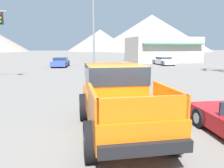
{
  "coord_description": "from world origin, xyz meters",
  "views": [
    {
      "loc": [
        -1.66,
        -5.61,
        2.52
      ],
      "look_at": [
        -0.09,
        1.31,
        1.31
      ],
      "focal_mm": 35.0,
      "sensor_mm": 36.0,
      "label": 1
    }
  ],
  "objects": [
    {
      "name": "ground_plane",
      "position": [
        0.0,
        0.0,
        0.0
      ],
      "size": [
        320.0,
        320.0,
        0.0
      ],
      "primitive_type": "plane",
      "color": "slate"
    },
    {
      "name": "storefront_building",
      "position": [
        15.11,
        29.49,
        2.06
      ],
      "size": [
        11.18,
        8.16,
        4.11
      ],
      "color": "#BCB2A3",
      "rests_on": "ground_plane"
    },
    {
      "name": "parked_car_blue",
      "position": [
        -1.9,
        23.42,
        0.61
      ],
      "size": [
        2.44,
        4.63,
        1.2
      ],
      "rotation": [
        0.0,
        0.0,
        3.0
      ],
      "color": "#334C9E",
      "rests_on": "ground_plane"
    },
    {
      "name": "parked_car_silver",
      "position": [
        12.42,
        23.18,
        0.59
      ],
      "size": [
        2.0,
        4.27,
        1.15
      ],
      "rotation": [
        0.0,
        0.0,
        3.16
      ],
      "color": "#B7BABF",
      "rests_on": "ground_plane"
    },
    {
      "name": "orange_pickup_truck",
      "position": [
        -0.08,
        0.66,
        1.11
      ],
      "size": [
        2.39,
        4.92,
        1.96
      ],
      "rotation": [
        0.0,
        0.0,
        -0.05
      ],
      "color": "orange",
      "rests_on": "ground_plane"
    },
    {
      "name": "street_lamp_post",
      "position": [
        0.58,
        10.2,
        5.04
      ],
      "size": [
        0.9,
        0.24,
        8.49
      ],
      "color": "slate",
      "rests_on": "ground_plane"
    },
    {
      "name": "distant_mountain_range",
      "position": [
        -15.67,
        123.32,
        9.03
      ],
      "size": [
        179.02,
        72.6,
        21.28
      ],
      "color": "gray",
      "rests_on": "ground_plane"
    }
  ]
}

